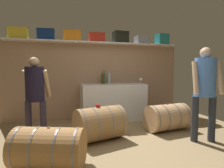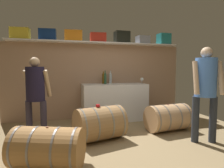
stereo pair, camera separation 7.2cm
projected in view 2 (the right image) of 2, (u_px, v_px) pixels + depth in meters
name	position (u px, v px, depth m)	size (l,w,h in m)	color
ground_plane	(115.00, 140.00, 3.57)	(5.97, 7.88, 0.02)	#8E7651
back_wall_panel	(97.00, 81.00, 5.19)	(4.77, 0.10, 1.97)	#A58064
high_shelf_board	(98.00, 43.00, 4.96)	(4.38, 0.40, 0.03)	white
toolcase_yellow	(20.00, 34.00, 4.48)	(0.42, 0.23, 0.27)	yellow
toolcase_navy	(48.00, 35.00, 4.63)	(0.39, 0.22, 0.27)	navy
toolcase_orange	(73.00, 36.00, 4.79)	(0.43, 0.23, 0.27)	orange
toolcase_red	(98.00, 38.00, 4.95)	(0.40, 0.24, 0.24)	red
toolcase_black	(122.00, 37.00, 5.12)	(0.38, 0.29, 0.31)	black
toolcase_grey	(143.00, 40.00, 5.28)	(0.33, 0.30, 0.22)	gray
toolcase_teal	(164.00, 39.00, 5.44)	(0.33, 0.27, 0.31)	teal
work_cabinet	(114.00, 102.00, 4.94)	(1.63, 0.67, 0.93)	white
wine_bottle_clear	(110.00, 78.00, 5.06)	(0.08, 0.08, 0.34)	#B1BDC1
wine_bottle_amber	(103.00, 78.00, 5.03)	(0.07, 0.07, 0.32)	brown
wine_bottle_green	(105.00, 78.00, 4.92)	(0.07, 0.07, 0.34)	#2C5234
wine_glass	(142.00, 79.00, 5.00)	(0.09, 0.09, 0.16)	white
wine_barrel_near	(100.00, 123.00, 3.53)	(1.00, 0.81, 0.63)	#9A7145
wine_barrel_far	(168.00, 118.00, 4.07)	(0.95, 0.66, 0.57)	tan
wine_barrel_flank	(48.00, 148.00, 2.52)	(1.04, 0.82, 0.56)	#A1713E
tasting_cup	(98.00, 106.00, 3.50)	(0.07, 0.07, 0.05)	red
winemaker_pouring	(206.00, 85.00, 3.36)	(0.55, 0.48, 1.69)	#292F3A
visitor_tasting	(36.00, 90.00, 3.43)	(0.51, 0.44, 1.52)	#2F2A39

